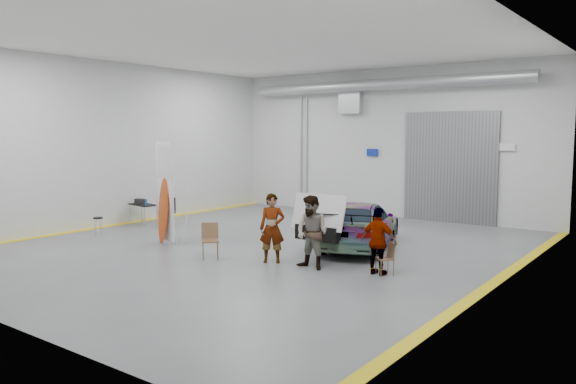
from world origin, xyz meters
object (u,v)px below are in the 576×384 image
Objects in this scene: person_a at (272,228)px; person_b at (312,232)px; sedan_car at (359,224)px; surfboard_display at (165,200)px; folding_chair_far at (385,265)px; folding_chair_near at (211,248)px; work_table at (142,204)px; person_c at (379,241)px; office_chair at (168,214)px; shop_stool at (98,227)px.

person_a is 1.24m from person_b.
sedan_car is 2.56× the size of person_a.
surfboard_display is at bearing 148.90° from person_a.
person_a is at bearing -129.41° from folding_chair_far.
folding_chair_near is 6.77m from work_table.
office_chair is (-9.50, 1.81, -0.37)m from person_c.
office_chair reaches higher than shop_stool.
person_b is 1.95m from folding_chair_far.
sedan_car is 8.69m from work_table.
person_a is 1.78× the size of office_chair.
work_table is 1.21m from office_chair.
surfboard_display reaches higher than sedan_car.
office_chair is at bearing 83.42° from shop_stool.
folding_chair_far is (2.98, 0.58, -0.67)m from person_a.
folding_chair_far is 0.60× the size of work_table.
person_b reaches higher than person_a.
sedan_car is at bearing 7.26° from work_table.
folding_chair_far is 1.23× the size of shop_stool.
shop_stool is at bearing 152.53° from person_a.
folding_chair_near reaches higher than shop_stool.
sedan_car is 1.41× the size of surfboard_display.
person_b reaches higher than sedan_car.
work_table is at bearing 108.44° from shop_stool.
person_b is at bearing 3.28° from shop_stool.
folding_chair_far reaches higher than shop_stool.
person_a is 7.00m from shop_stool.
person_c is 9.87m from shop_stool.
person_c is 9.67m from office_chair.
sedan_car is 3.15m from person_b.
person_c is at bearing 109.07° from sedan_car.
person_a reaches higher than work_table.
person_a is 2.90× the size of shop_stool.
person_c is at bearing -16.62° from office_chair.
surfboard_display reaches higher than office_chair.
person_c is at bearing -21.24° from person_a.
surfboard_display is 4.30× the size of folding_chair_far.
person_b is 5.41m from surfboard_display.
folding_chair_far is (2.15, -2.56, -0.44)m from sedan_car.
work_table is at bearing -172.77° from office_chair.
shop_stool is at bearing 131.72° from folding_chair_near.
person_a reaches higher than sedan_car.
office_chair is (-2.50, 2.31, -0.90)m from surfboard_display.
surfboard_display is at bearing 5.98° from person_c.
person_c is 2.59× the size of shop_stool.
person_a is 3.11m from folding_chair_far.
folding_chair_far is (0.13, 0.09, -0.58)m from person_c.
surfboard_display is at bearing 119.54° from folding_chair_near.
office_chair reaches higher than folding_chair_near.
shop_stool is 0.49× the size of work_table.
surfboard_display is 3.03m from shop_stool.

